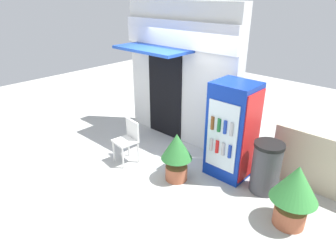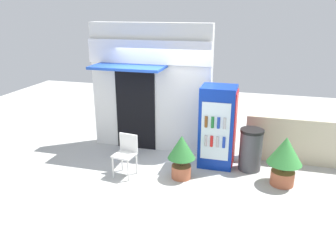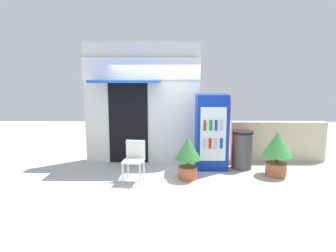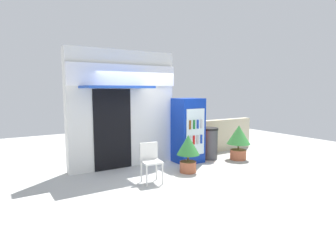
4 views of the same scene
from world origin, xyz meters
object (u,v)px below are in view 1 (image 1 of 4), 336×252
(drink_cooler, at_px, (232,131))
(trash_bin, at_px, (266,167))
(plastic_chair, at_px, (128,138))
(potted_plant_curbside, at_px, (295,190))
(potted_plant_near_shop, at_px, (177,152))

(drink_cooler, relative_size, trash_bin, 1.94)
(plastic_chair, height_order, potted_plant_curbside, potted_plant_curbside)
(potted_plant_near_shop, distance_m, potted_plant_curbside, 2.04)
(plastic_chair, distance_m, trash_bin, 2.67)
(potted_plant_curbside, bearing_deg, potted_plant_near_shop, -172.63)
(trash_bin, bearing_deg, potted_plant_near_shop, -150.02)
(drink_cooler, xyz_separation_m, potted_plant_curbside, (1.41, -0.57, -0.28))
(plastic_chair, bearing_deg, potted_plant_near_shop, 7.89)
(potted_plant_near_shop, distance_m, trash_bin, 1.56)
(plastic_chair, distance_m, potted_plant_near_shop, 1.16)
(potted_plant_near_shop, height_order, trash_bin, potted_plant_near_shop)
(potted_plant_curbside, relative_size, trash_bin, 1.09)
(drink_cooler, bearing_deg, plastic_chair, -150.75)
(potted_plant_near_shop, xyz_separation_m, potted_plant_curbside, (2.02, 0.26, 0.06))
(potted_plant_near_shop, bearing_deg, drink_cooler, 53.52)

